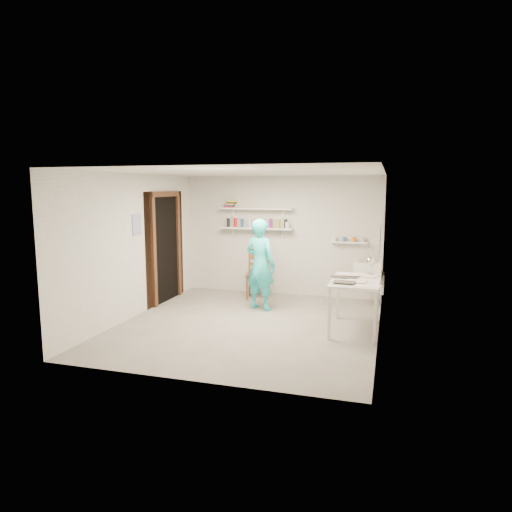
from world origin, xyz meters
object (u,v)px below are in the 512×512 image
(work_table, at_px, (355,305))
(desk_lamp, at_px, (371,261))
(man, at_px, (260,264))
(belfast_sink, at_px, (368,269))
(wall_clock, at_px, (259,248))
(wooden_chair, at_px, (258,274))

(work_table, distance_m, desk_lamp, 0.80)
(man, distance_m, desk_lamp, 1.95)
(belfast_sink, height_order, work_table, belfast_sink)
(man, distance_m, work_table, 1.94)
(belfast_sink, xyz_separation_m, wall_clock, (-1.91, -0.54, 0.39))
(wall_clock, distance_m, wooden_chair, 0.87)
(work_table, xyz_separation_m, desk_lamp, (0.20, 0.47, 0.61))
(man, height_order, wooden_chair, man)
(wall_clock, relative_size, desk_lamp, 1.98)
(belfast_sink, height_order, desk_lamp, desk_lamp)
(belfast_sink, height_order, man, man)
(desk_lamp, bearing_deg, man, 170.71)
(belfast_sink, distance_m, man, 1.98)
(desk_lamp, bearing_deg, wall_clock, 165.38)
(wooden_chair, bearing_deg, man, -80.14)
(desk_lamp, bearing_deg, belfast_sink, 94.61)
(wooden_chair, xyz_separation_m, work_table, (2.00, -1.58, -0.08))
(wooden_chair, bearing_deg, belfast_sink, -10.58)
(wall_clock, bearing_deg, man, -49.66)
(work_table, height_order, desk_lamp, desk_lamp)
(belfast_sink, distance_m, desk_lamp, 1.11)
(man, xyz_separation_m, wooden_chair, (-0.28, 0.79, -0.34))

